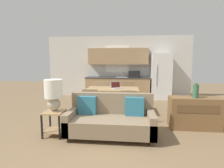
% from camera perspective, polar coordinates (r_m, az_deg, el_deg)
% --- Properties ---
extents(ground_plane, '(20.00, 20.00, 0.00)m').
position_cam_1_polar(ground_plane, '(3.68, -3.26, -17.91)').
color(ground_plane, '#7F6647').
extents(wall_back, '(6.40, 0.07, 2.70)m').
position_cam_1_polar(wall_back, '(7.93, 2.02, 5.75)').
color(wall_back, silver).
rests_on(wall_back, ground_plane).
extents(kitchen_counter, '(2.78, 0.65, 2.15)m').
position_cam_1_polar(kitchen_counter, '(7.66, 1.97, 1.87)').
color(kitchen_counter, tan).
rests_on(kitchen_counter, ground_plane).
extents(refrigerator, '(0.80, 0.74, 1.91)m').
position_cam_1_polar(refrigerator, '(7.64, 15.66, 2.42)').
color(refrigerator, white).
rests_on(refrigerator, ground_plane).
extents(dining_table, '(1.56, 0.91, 0.76)m').
position_cam_1_polar(dining_table, '(5.30, 0.19, -2.09)').
color(dining_table, tan).
rests_on(dining_table, ground_plane).
extents(couch, '(1.80, 0.80, 0.88)m').
position_cam_1_polar(couch, '(3.78, -0.37, -11.59)').
color(couch, '#3D2D1E').
rests_on(couch, ground_plane).
extents(side_table, '(0.41, 0.41, 0.53)m').
position_cam_1_polar(side_table, '(3.95, -18.32, -10.95)').
color(side_table, tan).
rests_on(side_table, ground_plane).
extents(table_lamp, '(0.36, 0.36, 0.67)m').
position_cam_1_polar(table_lamp, '(3.83, -18.55, -2.81)').
color(table_lamp, '#B2A893').
rests_on(table_lamp, side_table).
extents(credenza, '(1.13, 0.45, 0.74)m').
position_cam_1_polar(credenza, '(4.58, 25.23, -8.51)').
color(credenza, brown).
rests_on(credenza, ground_plane).
extents(vase, '(0.13, 0.13, 0.34)m').
position_cam_1_polar(vase, '(4.43, 25.65, -2.07)').
color(vase, '#336047').
rests_on(vase, credenza).
extents(dining_chair_far_right, '(0.45, 0.45, 0.87)m').
position_cam_1_polar(dining_chair_far_right, '(6.14, 5.57, -2.81)').
color(dining_chair_far_right, '#997A56').
rests_on(dining_chair_far_right, ground_plane).
extents(dining_chair_near_left, '(0.43, 0.43, 0.87)m').
position_cam_1_polar(dining_chair_near_left, '(4.67, -6.89, -6.04)').
color(dining_chair_near_left, '#997A56').
rests_on(dining_chair_near_left, ground_plane).
extents(dining_chair_near_right, '(0.43, 0.43, 0.87)m').
position_cam_1_polar(dining_chair_near_right, '(4.48, 5.46, -6.58)').
color(dining_chair_near_right, '#997A56').
rests_on(dining_chair_near_right, ground_plane).
extents(dining_chair_far_left, '(0.46, 0.46, 0.87)m').
position_cam_1_polar(dining_chair_far_left, '(6.17, -3.62, -2.75)').
color(dining_chair_far_left, '#997A56').
rests_on(dining_chair_far_left, ground_plane).
extents(laptop, '(0.41, 0.38, 0.20)m').
position_cam_1_polar(laptop, '(5.31, 1.47, -0.87)').
color(laptop, '#B7BABC').
rests_on(laptop, dining_table).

